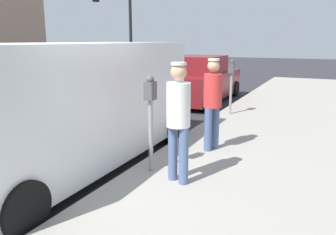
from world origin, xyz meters
TOP-DOWN VIEW (x-y plane):
  - ground_plane at (0.00, 0.00)m, footprint 80.00×80.00m
  - sidewalk_slab at (3.50, 0.00)m, footprint 5.00×32.00m
  - parking_meter_near at (1.35, 0.62)m, footprint 0.14×0.18m
  - parking_meter_far at (1.35, 5.35)m, footprint 0.14×0.18m
  - pedestrian_in_white at (1.92, 0.40)m, footprint 0.35×0.34m
  - pedestrian_in_red at (1.89, 2.05)m, footprint 0.34×0.35m
  - parked_van at (-0.15, 0.61)m, footprint 2.16×5.22m
  - parked_sedan_ahead at (-0.43, 7.64)m, footprint 1.97×4.42m
  - traffic_light_corner at (-6.91, 12.16)m, footprint 2.48×0.42m

SIDE VIEW (x-z plane):
  - ground_plane at x=0.00m, z-range 0.00..0.00m
  - sidewalk_slab at x=3.50m, z-range 0.00..0.15m
  - parked_sedan_ahead at x=-0.43m, z-range -0.08..1.57m
  - pedestrian_in_red at x=1.89m, z-range 0.28..2.00m
  - parked_van at x=-0.15m, z-range 0.08..2.23m
  - pedestrian_in_white at x=1.92m, z-range 0.28..2.03m
  - parking_meter_near at x=1.35m, z-range 0.42..1.94m
  - parking_meter_far at x=1.35m, z-range 0.42..1.94m
  - traffic_light_corner at x=-6.91m, z-range 0.92..6.12m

